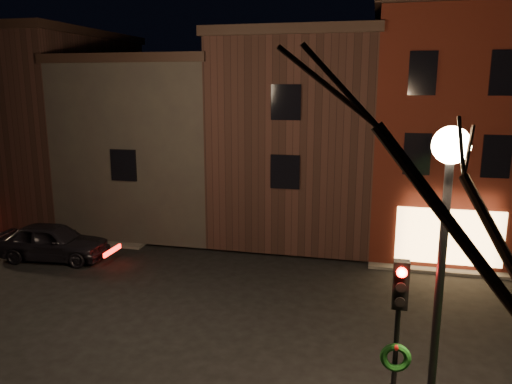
{
  "coord_description": "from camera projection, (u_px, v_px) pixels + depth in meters",
  "views": [
    {
      "loc": [
        5.03,
        -14.34,
        7.25
      ],
      "look_at": [
        0.69,
        3.72,
        3.2
      ],
      "focal_mm": 35.0,
      "sensor_mm": 36.0,
      "label": 1
    }
  ],
  "objects": [
    {
      "name": "row_building_a",
      "position": [
        303.0,
        133.0,
        24.92
      ],
      "size": [
        7.3,
        10.3,
        9.4
      ],
      "color": "black",
      "rests_on": "ground"
    },
    {
      "name": "parked_car_a",
      "position": [
        53.0,
        241.0,
        20.85
      ],
      "size": [
        4.73,
        2.22,
        1.57
      ],
      "primitive_type": "imported",
      "rotation": [
        0.0,
        0.0,
        1.65
      ],
      "color": "black",
      "rests_on": "ground"
    },
    {
      "name": "row_building_b",
      "position": [
        169.0,
        139.0,
        26.68
      ],
      "size": [
        7.8,
        10.3,
        8.4
      ],
      "color": "black",
      "rests_on": "ground"
    },
    {
      "name": "corner_building",
      "position": [
        444.0,
        126.0,
        22.34
      ],
      "size": [
        6.5,
        8.5,
        10.5
      ],
      "color": "#46140C",
      "rests_on": "ground"
    },
    {
      "name": "ground",
      "position": [
        209.0,
        310.0,
        16.32
      ],
      "size": [
        120.0,
        120.0,
        0.0
      ],
      "primitive_type": "plane",
      "color": "black",
      "rests_on": "ground"
    },
    {
      "name": "sidewalk_far_left",
      "position": [
        52.0,
        175.0,
        39.87
      ],
      "size": [
        30.0,
        30.0,
        0.12
      ],
      "primitive_type": "cube",
      "color": "#2D2B28",
      "rests_on": "ground"
    },
    {
      "name": "street_lamp_near",
      "position": [
        446.0,
        214.0,
        8.1
      ],
      "size": [
        0.6,
        0.6,
        6.48
      ],
      "color": "black",
      "rests_on": "sidewalk_near_right"
    },
    {
      "name": "row_building_c",
      "position": [
        49.0,
        123.0,
        28.18
      ],
      "size": [
        7.3,
        10.3,
        9.9
      ],
      "color": "black",
      "rests_on": "ground"
    },
    {
      "name": "traffic_signal",
      "position": [
        397.0,
        329.0,
        9.21
      ],
      "size": [
        0.58,
        0.38,
        4.05
      ],
      "color": "black",
      "rests_on": "sidewalk_near_right"
    }
  ]
}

